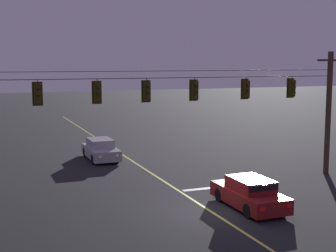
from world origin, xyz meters
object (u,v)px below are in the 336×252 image
object	(u,v)px
traffic_light_leftmost	(38,94)
car_waiting_near_lane	(249,194)
car_oncoming_lead	(101,150)
traffic_light_right_inner	(195,90)
traffic_light_rightmost	(246,89)
traffic_light_left_inner	(97,92)
traffic_light_far_right	(292,88)
traffic_light_centre	(147,91)

from	to	relation	value
traffic_light_leftmost	car_waiting_near_lane	xyz separation A→B (m)	(8.69, -4.36, -4.47)
traffic_light_leftmost	car_oncoming_lead	distance (m)	11.23
traffic_light_right_inner	traffic_light_rightmost	xyz separation A→B (m)	(3.06, 0.00, 0.00)
car_waiting_near_lane	traffic_light_leftmost	bearing A→B (deg)	153.36
traffic_light_leftmost	traffic_light_left_inner	distance (m)	2.79
traffic_light_leftmost	traffic_light_rightmost	size ratio (longest dim) A/B	1.00
traffic_light_right_inner	traffic_light_far_right	xyz separation A→B (m)	(6.01, 0.00, 0.00)
traffic_light_rightmost	car_oncoming_lead	world-z (taller)	traffic_light_rightmost
traffic_light_centre	traffic_light_far_right	xyz separation A→B (m)	(8.62, 0.00, 0.00)
traffic_light_left_inner	car_waiting_near_lane	distance (m)	8.59
traffic_light_right_inner	car_waiting_near_lane	size ratio (longest dim) A/B	0.28
traffic_light_far_right	traffic_light_left_inner	bearing A→B (deg)	180.00
traffic_light_leftmost	traffic_light_centre	distance (m)	5.30
traffic_light_left_inner	traffic_light_right_inner	world-z (taller)	same
traffic_light_leftmost	traffic_light_far_right	size ratio (longest dim) A/B	1.00
traffic_light_leftmost	car_waiting_near_lane	world-z (taller)	traffic_light_leftmost
traffic_light_centre	car_waiting_near_lane	xyz separation A→B (m)	(3.39, -4.36, -4.47)
traffic_light_centre	car_oncoming_lead	world-z (taller)	traffic_light_centre
traffic_light_left_inner	traffic_light_centre	xyz separation A→B (m)	(2.51, 0.00, 0.00)
traffic_light_leftmost	car_oncoming_lead	xyz separation A→B (m)	(5.01, 9.00, -4.47)
traffic_light_centre	traffic_light_right_inner	distance (m)	2.62
traffic_light_rightmost	traffic_light_right_inner	bearing A→B (deg)	180.00
traffic_light_left_inner	car_waiting_near_lane	size ratio (longest dim) A/B	0.28
traffic_light_centre	traffic_light_far_right	distance (m)	8.62
traffic_light_rightmost	car_waiting_near_lane	xyz separation A→B (m)	(-2.29, -4.36, -4.47)
traffic_light_leftmost	car_oncoming_lead	size ratio (longest dim) A/B	0.28
traffic_light_centre	traffic_light_rightmost	distance (m)	5.68
traffic_light_centre	car_oncoming_lead	xyz separation A→B (m)	(-0.29, 9.00, -4.47)
traffic_light_right_inner	traffic_light_centre	bearing A→B (deg)	180.00
traffic_light_leftmost	traffic_light_centre	bearing A→B (deg)	0.00
traffic_light_leftmost	traffic_light_rightmost	xyz separation A→B (m)	(10.97, 0.00, 0.00)
traffic_light_right_inner	traffic_light_rightmost	distance (m)	3.06
traffic_light_far_right	traffic_light_centre	bearing A→B (deg)	180.00
traffic_light_far_right	car_oncoming_lead	bearing A→B (deg)	134.73
car_waiting_near_lane	car_oncoming_lead	bearing A→B (deg)	105.40
traffic_light_far_right	car_oncoming_lead	distance (m)	13.43
traffic_light_rightmost	traffic_light_leftmost	bearing A→B (deg)	180.00
traffic_light_far_right	car_waiting_near_lane	world-z (taller)	traffic_light_far_right
traffic_light_right_inner	car_oncoming_lead	bearing A→B (deg)	107.91
traffic_light_right_inner	car_oncoming_lead	distance (m)	10.46
traffic_light_centre	car_waiting_near_lane	bearing A→B (deg)	-52.14
traffic_light_centre	traffic_light_right_inner	bearing A→B (deg)	0.00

